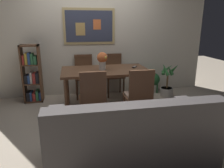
{
  "coord_description": "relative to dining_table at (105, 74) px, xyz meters",
  "views": [
    {
      "loc": [
        -0.48,
        -3.36,
        1.56
      ],
      "look_at": [
        0.12,
        -0.27,
        0.65
      ],
      "focal_mm": 33.81,
      "sensor_mm": 36.0,
      "label": 1
    }
  ],
  "objects": [
    {
      "name": "ground_plane",
      "position": [
        -0.12,
        -0.37,
        -0.65
      ],
      "size": [
        12.0,
        12.0,
        0.0
      ],
      "primitive_type": "plane",
      "color": "tan"
    },
    {
      "name": "wall_back_with_painting",
      "position": [
        -0.12,
        0.99,
        0.65
      ],
      "size": [
        5.2,
        0.14,
        2.6
      ],
      "color": "beige",
      "rests_on": "ground_plane"
    },
    {
      "name": "dining_table",
      "position": [
        0.0,
        0.0,
        0.0
      ],
      "size": [
        1.58,
        0.92,
        0.75
      ],
      "color": "brown",
      "rests_on": "ground_plane"
    },
    {
      "name": "dining_chair_near_left",
      "position": [
        -0.32,
        -0.76,
        -0.12
      ],
      "size": [
        0.4,
        0.41,
        0.91
      ],
      "color": "brown",
      "rests_on": "ground_plane"
    },
    {
      "name": "dining_chair_far_left",
      "position": [
        -0.34,
        0.75,
        -0.12
      ],
      "size": [
        0.4,
        0.41,
        0.91
      ],
      "color": "brown",
      "rests_on": "ground_plane"
    },
    {
      "name": "dining_chair_far_right",
      "position": [
        0.32,
        0.76,
        -0.12
      ],
      "size": [
        0.4,
        0.41,
        0.91
      ],
      "color": "brown",
      "rests_on": "ground_plane"
    },
    {
      "name": "dining_chair_near_right",
      "position": [
        0.39,
        -0.79,
        -0.12
      ],
      "size": [
        0.4,
        0.41,
        0.91
      ],
      "color": "brown",
      "rests_on": "ground_plane"
    },
    {
      "name": "leather_couch",
      "position": [
        -0.0,
        -1.74,
        -0.34
      ],
      "size": [
        1.8,
        0.84,
        0.84
      ],
      "color": "#514C4C",
      "rests_on": "ground_plane"
    },
    {
      "name": "bookshelf",
      "position": [
        -1.39,
        0.64,
        -0.11
      ],
      "size": [
        0.36,
        0.28,
        1.16
      ],
      "color": "brown",
      "rests_on": "ground_plane"
    },
    {
      "name": "potted_ivy",
      "position": [
        1.27,
        0.76,
        -0.42
      ],
      "size": [
        0.29,
        0.29,
        0.52
      ],
      "color": "#B2ADA3",
      "rests_on": "ground_plane"
    },
    {
      "name": "potted_palm",
      "position": [
        1.44,
        0.39,
        -0.37
      ],
      "size": [
        0.37,
        0.34,
        0.75
      ],
      "color": "#B2ADA3",
      "rests_on": "ground_plane"
    },
    {
      "name": "flower_vase",
      "position": [
        -0.05,
        -0.02,
        0.28
      ],
      "size": [
        0.19,
        0.19,
        0.32
      ],
      "color": "beige",
      "rests_on": "dining_table"
    },
    {
      "name": "tv_remote",
      "position": [
        0.58,
        0.07,
        0.1
      ],
      "size": [
        0.13,
        0.15,
        0.02
      ],
      "color": "black",
      "rests_on": "dining_table"
    }
  ]
}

